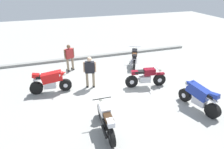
# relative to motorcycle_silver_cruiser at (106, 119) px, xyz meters

# --- Properties ---
(ground_plane) EXTENTS (40.00, 40.00, 0.00)m
(ground_plane) POSITION_rel_motorcycle_silver_cruiser_xyz_m (1.33, 2.63, -0.52)
(ground_plane) COLOR #9E9E99
(curb_edge) EXTENTS (14.00, 0.30, 0.15)m
(curb_edge) POSITION_rel_motorcycle_silver_cruiser_xyz_m (1.33, 7.23, -0.45)
(curb_edge) COLOR gray
(curb_edge) RESTS_ON ground
(motorcycle_silver_cruiser) EXTENTS (0.70, 2.09, 1.09)m
(motorcycle_silver_cruiser) POSITION_rel_motorcycle_silver_cruiser_xyz_m (0.00, 0.00, 0.00)
(motorcycle_silver_cruiser) COLOR black
(motorcycle_silver_cruiser) RESTS_ON ground
(motorcycle_blue_sportbike) EXTENTS (0.80, 1.94, 1.14)m
(motorcycle_blue_sportbike) POSITION_rel_motorcycle_silver_cruiser_xyz_m (4.06, 0.11, 0.07)
(motorcycle_blue_sportbike) COLOR black
(motorcycle_blue_sportbike) RESTS_ON ground
(motorcycle_red_sportbike) EXTENTS (1.96, 0.70, 1.14)m
(motorcycle_red_sportbike) POSITION_rel_motorcycle_silver_cruiser_xyz_m (-1.74, 3.38, 0.07)
(motorcycle_red_sportbike) COLOR black
(motorcycle_red_sportbike) RESTS_ON ground
(motorcycle_black_cruiser) EXTENTS (1.02, 1.96, 1.09)m
(motorcycle_black_cruiser) POSITION_rel_motorcycle_silver_cruiser_xyz_m (3.34, 5.12, 0.00)
(motorcycle_black_cruiser) COLOR black
(motorcycle_black_cruiser) RESTS_ON ground
(motorcycle_maroon_cruiser) EXTENTS (2.08, 0.77, 1.09)m
(motorcycle_maroon_cruiser) POSITION_rel_motorcycle_silver_cruiser_xyz_m (2.81, 2.49, 0.00)
(motorcycle_maroon_cruiser) COLOR black
(motorcycle_maroon_cruiser) RESTS_ON ground
(person_in_black_shirt) EXTENTS (0.64, 0.41, 1.63)m
(person_in_black_shirt) POSITION_rel_motorcycle_silver_cruiser_xyz_m (0.15, 3.28, 0.40)
(person_in_black_shirt) COLOR gray
(person_in_black_shirt) RESTS_ON ground
(person_in_red_shirt) EXTENTS (0.62, 0.43, 1.60)m
(person_in_red_shirt) POSITION_rel_motorcycle_silver_cruiser_xyz_m (-0.57, 5.56, 0.38)
(person_in_red_shirt) COLOR gray
(person_in_red_shirt) RESTS_ON ground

